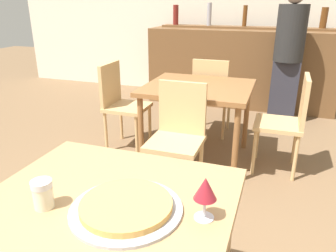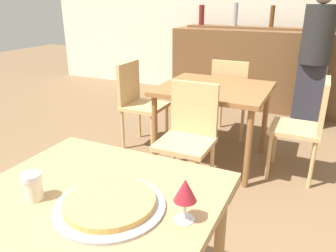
{
  "view_description": "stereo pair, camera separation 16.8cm",
  "coord_description": "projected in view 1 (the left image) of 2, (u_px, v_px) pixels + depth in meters",
  "views": [
    {
      "loc": [
        0.57,
        -0.93,
        1.46
      ],
      "look_at": [
        0.05,
        0.55,
        0.85
      ],
      "focal_mm": 35.0,
      "sensor_mm": 36.0,
      "label": 1
    },
    {
      "loc": [
        0.72,
        -0.87,
        1.46
      ],
      "look_at": [
        0.05,
        0.55,
        0.85
      ],
      "focal_mm": 35.0,
      "sensor_mm": 36.0,
      "label": 2
    }
  ],
  "objects": [
    {
      "name": "wall_back",
      "position": [
        249.0,
        4.0,
        4.84
      ],
      "size": [
        8.0,
        0.05,
        2.8
      ],
      "color": "silver",
      "rests_on": "ground_plane"
    },
    {
      "name": "dining_table_near",
      "position": [
        110.0,
        218.0,
        1.28
      ],
      "size": [
        0.95,
        0.81,
        0.75
      ],
      "color": "#A87F51",
      "rests_on": "ground_plane"
    },
    {
      "name": "dining_table_far",
      "position": [
        198.0,
        94.0,
        3.02
      ],
      "size": [
        0.96,
        0.87,
        0.72
      ],
      "color": "brown",
      "rests_on": "ground_plane"
    },
    {
      "name": "bar_counter",
      "position": [
        240.0,
        68.0,
        4.71
      ],
      "size": [
        2.6,
        0.56,
        1.07
      ],
      "color": "brown",
      "rests_on": "ground_plane"
    },
    {
      "name": "bar_back_shelf",
      "position": [
        245.0,
        24.0,
        4.61
      ],
      "size": [
        2.39,
        0.24,
        0.34
      ],
      "color": "brown",
      "rests_on": "bar_counter"
    },
    {
      "name": "chair_far_side_front",
      "position": [
        178.0,
        131.0,
        2.53
      ],
      "size": [
        0.4,
        0.4,
        0.87
      ],
      "color": "tan",
      "rests_on": "ground_plane"
    },
    {
      "name": "chair_far_side_back",
      "position": [
        211.0,
        92.0,
        3.6
      ],
      "size": [
        0.4,
        0.4,
        0.87
      ],
      "rotation": [
        0.0,
        0.0,
        3.14
      ],
      "color": "tan",
      "rests_on": "ground_plane"
    },
    {
      "name": "chair_far_side_left",
      "position": [
        120.0,
        100.0,
        3.31
      ],
      "size": [
        0.4,
        0.4,
        0.87
      ],
      "rotation": [
        0.0,
        0.0,
        1.57
      ],
      "color": "tan",
      "rests_on": "ground_plane"
    },
    {
      "name": "chair_far_side_right",
      "position": [
        289.0,
        118.0,
        2.82
      ],
      "size": [
        0.4,
        0.4,
        0.87
      ],
      "rotation": [
        0.0,
        0.0,
        -1.57
      ],
      "color": "tan",
      "rests_on": "ground_plane"
    },
    {
      "name": "pizza_tray",
      "position": [
        126.0,
        207.0,
        1.17
      ],
      "size": [
        0.41,
        0.41,
        0.04
      ],
      "color": "#A3A3A8",
      "rests_on": "dining_table_near"
    },
    {
      "name": "cheese_shaker",
      "position": [
        43.0,
        194.0,
        1.18
      ],
      "size": [
        0.08,
        0.08,
        0.11
      ],
      "color": "beige",
      "rests_on": "dining_table_near"
    },
    {
      "name": "person_standing",
      "position": [
        288.0,
        53.0,
        3.88
      ],
      "size": [
        0.34,
        0.34,
        1.61
      ],
      "color": "#2D2D38",
      "rests_on": "ground_plane"
    },
    {
      "name": "wine_glass",
      "position": [
        205.0,
        190.0,
        1.09
      ],
      "size": [
        0.08,
        0.08,
        0.16
      ],
      "color": "silver",
      "rests_on": "dining_table_near"
    }
  ]
}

